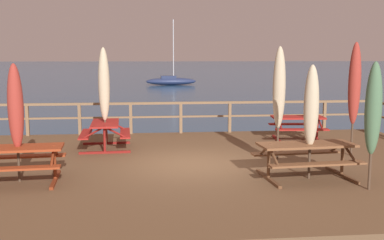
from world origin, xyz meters
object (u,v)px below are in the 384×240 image
(picnic_table_mid_centre, at_px, (306,153))
(patio_umbrella_tall_back_right, at_px, (16,107))
(picnic_table_front_left, at_px, (298,123))
(patio_umbrella_short_front, at_px, (311,107))
(patio_umbrella_tall_front, at_px, (373,109))
(sailboat_distant, at_px, (171,81))
(patio_umbrella_tall_mid_left, at_px, (279,88))
(patio_umbrella_short_back, at_px, (355,84))
(patio_umbrella_tall_back_left, at_px, (104,85))
(picnic_table_front_right, at_px, (105,130))
(picnic_table_back_right, at_px, (19,157))

(picnic_table_mid_centre, relative_size, patio_umbrella_tall_back_right, 0.87)
(picnic_table_front_left, bearing_deg, patio_umbrella_short_front, -105.80)
(picnic_table_front_left, relative_size, patio_umbrella_tall_front, 0.67)
(picnic_table_mid_centre, height_order, sailboat_distant, sailboat_distant)
(patio_umbrella_short_front, distance_m, patio_umbrella_tall_mid_left, 1.88)
(patio_umbrella_short_back, height_order, sailboat_distant, sailboat_distant)
(patio_umbrella_tall_back_left, bearing_deg, picnic_table_mid_centre, -38.06)
(patio_umbrella_tall_mid_left, bearing_deg, picnic_table_front_left, 60.99)
(picnic_table_front_left, distance_m, patio_umbrella_tall_back_right, 8.51)
(patio_umbrella_short_back, xyz_separation_m, sailboat_distant, (-2.52, 42.48, -2.19))
(picnic_table_front_right, bearing_deg, picnic_table_mid_centre, -38.11)
(patio_umbrella_short_back, bearing_deg, patio_umbrella_short_front, -132.96)
(picnic_table_front_left, bearing_deg, sailboat_distant, 92.57)
(patio_umbrella_tall_mid_left, height_order, patio_umbrella_short_back, patio_umbrella_short_back)
(picnic_table_back_right, relative_size, patio_umbrella_short_back, 0.62)
(patio_umbrella_tall_back_right, bearing_deg, patio_umbrella_tall_back_left, 65.35)
(picnic_table_front_left, distance_m, patio_umbrella_tall_mid_left, 3.14)
(picnic_table_back_right, xyz_separation_m, patio_umbrella_short_front, (6.17, -0.30, 1.02))
(picnic_table_front_right, distance_m, patio_umbrella_short_front, 6.06)
(picnic_table_back_right, distance_m, sailboat_distant, 44.63)
(patio_umbrella_tall_back_left, bearing_deg, sailboat_distant, 84.24)
(patio_umbrella_tall_front, bearing_deg, picnic_table_mid_centre, 134.02)
(picnic_table_mid_centre, relative_size, sailboat_distant, 0.28)
(patio_umbrella_tall_back_right, bearing_deg, picnic_table_front_left, 28.13)
(patio_umbrella_tall_back_left, relative_size, patio_umbrella_tall_mid_left, 1.00)
(picnic_table_mid_centre, relative_size, patio_umbrella_short_front, 0.88)
(picnic_table_back_right, height_order, patio_umbrella_tall_front, patio_umbrella_tall_front)
(patio_umbrella_tall_back_left, xyz_separation_m, sailboat_distant, (4.13, 40.88, -2.11))
(picnic_table_front_right, bearing_deg, picnic_table_front_left, 6.43)
(patio_umbrella_short_front, height_order, patio_umbrella_tall_front, patio_umbrella_tall_front)
(picnic_table_mid_centre, xyz_separation_m, picnic_table_front_right, (-4.64, 3.64, -0.01))
(picnic_table_front_left, distance_m, patio_umbrella_short_front, 4.64)
(picnic_table_mid_centre, relative_size, patio_umbrella_tall_back_left, 0.75)
(picnic_table_front_right, relative_size, patio_umbrella_tall_back_left, 0.61)
(patio_umbrella_tall_back_right, distance_m, sailboat_distant, 44.59)
(picnic_table_mid_centre, xyz_separation_m, patio_umbrella_tall_back_left, (-4.64, 3.64, 1.28))
(patio_umbrella_short_front, height_order, patio_umbrella_short_back, patio_umbrella_short_back)
(patio_umbrella_short_front, bearing_deg, picnic_table_mid_centre, 137.28)
(picnic_table_mid_centre, distance_m, patio_umbrella_short_front, 1.01)
(patio_umbrella_tall_back_right, height_order, sailboat_distant, sailboat_distant)
(picnic_table_back_right, bearing_deg, picnic_table_front_left, 28.70)
(picnic_table_front_right, relative_size, picnic_table_back_right, 0.95)
(picnic_table_front_right, xyz_separation_m, picnic_table_front_left, (5.93, 0.67, -0.00))
(patio_umbrella_tall_mid_left, relative_size, patio_umbrella_tall_front, 1.14)
(picnic_table_back_right, relative_size, patio_umbrella_tall_back_right, 0.75)
(patio_umbrella_tall_front, bearing_deg, patio_umbrella_tall_back_right, 169.56)
(picnic_table_front_right, xyz_separation_m, sailboat_distant, (4.12, 40.88, -0.82))
(picnic_table_back_right, distance_m, patio_umbrella_short_front, 6.26)
(picnic_table_mid_centre, bearing_deg, patio_umbrella_tall_back_right, 176.97)
(picnic_table_mid_centre, xyz_separation_m, patio_umbrella_tall_back_right, (-6.16, 0.33, 1.03))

